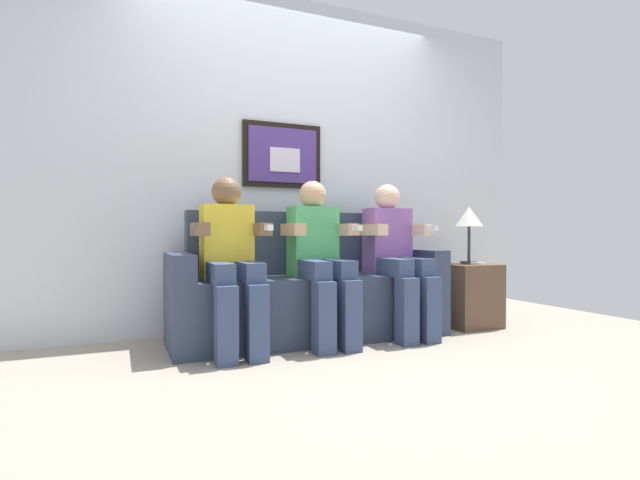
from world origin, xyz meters
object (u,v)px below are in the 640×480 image
object	(u,v)px
couch	(310,294)
person_in_middle	(320,254)
table_lamp	(469,219)
spare_remote_on_table	(478,264)
person_on_left	(231,256)
person_on_right	(396,252)
side_table_right	(468,295)

from	to	relation	value
couch	person_in_middle	size ratio (longest dim) A/B	1.75
table_lamp	spare_remote_on_table	world-z (taller)	table_lamp
person_on_left	table_lamp	size ratio (longest dim) A/B	2.41
person_on_right	table_lamp	bearing A→B (deg)	7.11
person_in_middle	spare_remote_on_table	distance (m)	1.32
couch	table_lamp	bearing A→B (deg)	-3.10
table_lamp	person_on_left	bearing A→B (deg)	-177.26
couch	person_in_middle	world-z (taller)	person_in_middle
person_on_right	table_lamp	distance (m)	0.80
spare_remote_on_table	couch	bearing A→B (deg)	170.53
couch	spare_remote_on_table	distance (m)	1.35
person_in_middle	side_table_right	bearing A→B (deg)	2.65
person_on_left	table_lamp	xyz separation A→B (m)	(1.96, 0.09, 0.25)
side_table_right	spare_remote_on_table	bearing A→B (deg)	-91.71
person_in_middle	person_on_right	xyz separation A→B (m)	(0.60, 0.00, 0.00)
table_lamp	spare_remote_on_table	bearing A→B (deg)	-104.28
couch	person_on_left	distance (m)	0.69
spare_remote_on_table	person_on_left	bearing A→B (deg)	178.42
person_on_left	side_table_right	distance (m)	1.96
spare_remote_on_table	person_in_middle	bearing A→B (deg)	177.70
couch	spare_remote_on_table	xyz separation A→B (m)	(1.32, -0.22, 0.20)
couch	person_on_left	bearing A→B (deg)	-164.53
person_on_left	person_on_right	world-z (taller)	same
person_in_middle	spare_remote_on_table	xyz separation A→B (m)	(1.32, -0.05, -0.10)
person_on_left	spare_remote_on_table	bearing A→B (deg)	-1.58
person_on_right	spare_remote_on_table	distance (m)	0.72
person_in_middle	side_table_right	xyz separation A→B (m)	(1.32, 0.06, -0.36)
couch	side_table_right	xyz separation A→B (m)	(1.32, -0.11, -0.06)
person_on_left	person_on_right	distance (m)	1.21
person_on_right	side_table_right	xyz separation A→B (m)	(0.72, 0.06, -0.36)
person_on_left	side_table_right	world-z (taller)	person_on_left
couch	side_table_right	world-z (taller)	couch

